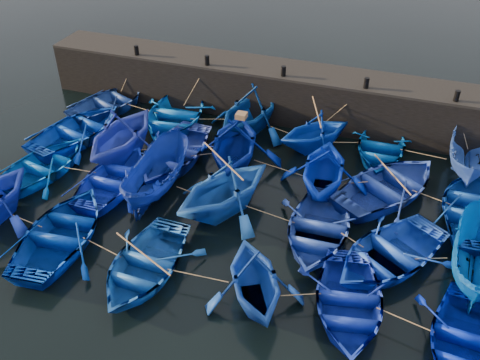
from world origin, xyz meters
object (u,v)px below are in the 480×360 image
(boat_13, at_px, (44,164))
(wooden_crate, at_px, (241,116))
(boat_0, at_px, (110,102))
(boat_8, at_px, (173,152))

(boat_13, distance_m, wooden_crate, 9.00)
(boat_13, bearing_deg, wooden_crate, -146.96)
(boat_0, height_order, wooden_crate, wooden_crate)
(boat_8, bearing_deg, wooden_crate, 13.16)
(boat_0, height_order, boat_13, boat_0)
(boat_0, xyz_separation_m, boat_8, (5.33, -3.50, 0.05))
(boat_0, bearing_deg, boat_8, 168.75)
(boat_0, bearing_deg, boat_13, 115.06)
(boat_8, xyz_separation_m, boat_13, (-5.01, -2.68, -0.06))
(boat_13, height_order, wooden_crate, wooden_crate)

